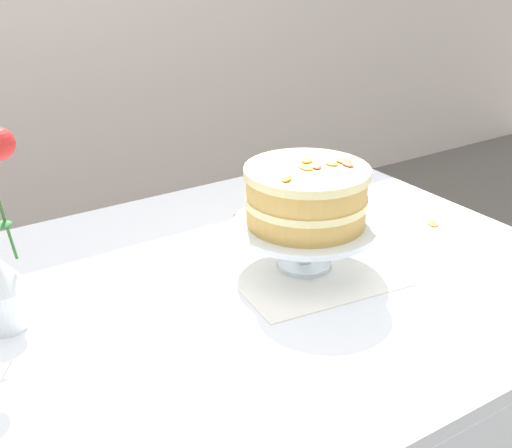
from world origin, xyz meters
TOP-DOWN VIEW (x-y plane):
  - dining_table at (0.00, -0.03)m, footprint 1.40×1.00m
  - linen_napkin at (0.18, -0.02)m, footprint 0.36×0.36m
  - cake_stand at (0.18, -0.02)m, footprint 0.29×0.29m
  - layer_cake at (0.18, -0.02)m, footprint 0.24×0.24m
  - loose_petal_0 at (0.56, -0.01)m, footprint 0.03×0.04m
  - loose_petal_1 at (0.21, 0.27)m, footprint 0.03×0.04m
  - loose_petal_2 at (0.49, 0.27)m, footprint 0.04×0.03m

SIDE VIEW (x-z plane):
  - dining_table at x=0.00m, z-range 0.28..1.02m
  - linen_napkin at x=0.18m, z-range 0.74..0.74m
  - loose_petal_2 at x=0.49m, z-range 0.74..0.74m
  - loose_petal_0 at x=0.56m, z-range 0.74..0.74m
  - loose_petal_1 at x=0.21m, z-range 0.74..0.74m
  - cake_stand at x=0.18m, z-range 0.77..0.87m
  - layer_cake at x=0.18m, z-range 0.84..0.96m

